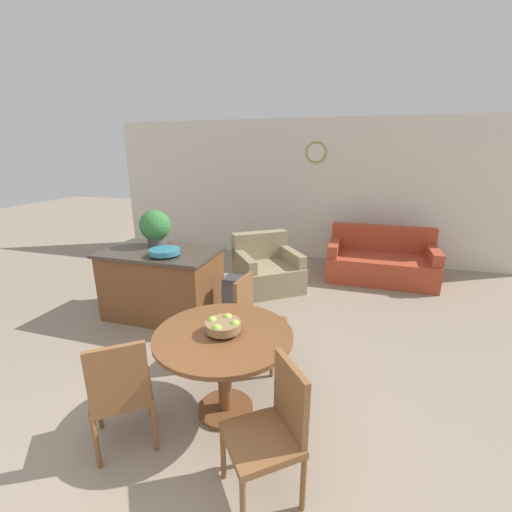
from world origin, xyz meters
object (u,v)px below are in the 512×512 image
(dining_chair_near_right, at_px, (273,426))
(armchair, at_px, (267,270))
(kitchen_island, at_px, (163,283))
(potted_plant, at_px, (155,227))
(dining_table, at_px, (224,352))
(fruit_bowl, at_px, (223,325))
(couch, at_px, (380,262))
(dining_chair_near_left, at_px, (121,389))
(teal_bowl, at_px, (165,252))
(dining_chair_far_side, at_px, (254,317))
(trash_bin, at_px, (237,301))

(dining_chair_near_right, distance_m, armchair, 3.47)
(kitchen_island, relative_size, potted_plant, 3.01)
(dining_table, bearing_deg, fruit_bowl, 110.59)
(kitchen_island, height_order, potted_plant, potted_plant)
(kitchen_island, distance_m, couch, 3.62)
(dining_table, relative_size, dining_chair_near_left, 1.21)
(fruit_bowl, distance_m, armchair, 2.85)
(kitchen_island, relative_size, teal_bowl, 3.89)
(dining_chair_far_side, bearing_deg, dining_table, 5.47)
(dining_table, height_order, potted_plant, potted_plant)
(couch, bearing_deg, dining_chair_near_left, -113.86)
(potted_plant, bearing_deg, dining_table, -45.23)
(potted_plant, xyz_separation_m, trash_bin, (1.19, -0.17, -0.84))
(trash_bin, distance_m, armchair, 1.31)
(dining_table, relative_size, kitchen_island, 0.76)
(kitchen_island, bearing_deg, fruit_bowl, -44.82)
(trash_bin, bearing_deg, potted_plant, 172.11)
(dining_chair_near_right, xyz_separation_m, potted_plant, (-2.17, 2.19, 0.65))
(dining_table, relative_size, dining_chair_near_right, 1.21)
(dining_chair_near_left, xyz_separation_m, fruit_bowl, (0.56, 0.55, 0.31))
(dining_chair_near_left, xyz_separation_m, teal_bowl, (-0.71, 1.80, 0.44))
(dining_table, distance_m, trash_bin, 1.55)
(teal_bowl, height_order, trash_bin, teal_bowl)
(dining_chair_far_side, height_order, trash_bin, dining_chair_far_side)
(dining_table, height_order, couch, couch)
(kitchen_island, distance_m, armchair, 1.71)
(dining_chair_far_side, distance_m, trash_bin, 0.83)
(dining_chair_far_side, bearing_deg, potted_plant, -111.18)
(couch, bearing_deg, dining_chair_far_side, -114.30)
(fruit_bowl, xyz_separation_m, armchair, (-0.40, 2.77, -0.52))
(armchair, bearing_deg, teal_bowl, -156.63)
(dining_chair_far_side, relative_size, armchair, 0.70)
(armchair, bearing_deg, couch, -8.46)
(teal_bowl, relative_size, trash_bin, 0.59)
(potted_plant, bearing_deg, teal_bowl, -46.91)
(potted_plant, bearing_deg, dining_chair_near_right, -45.38)
(dining_table, xyz_separation_m, trash_bin, (-0.43, 1.47, -0.26))
(dining_chair_near_left, bearing_deg, trash_bin, 47.39)
(dining_chair_near_left, distance_m, armchair, 3.33)
(couch, bearing_deg, fruit_bowl, -109.70)
(dining_chair_far_side, relative_size, kitchen_island, 0.63)
(teal_bowl, xyz_separation_m, armchair, (0.87, 1.52, -0.66))
(potted_plant, distance_m, armchair, 1.88)
(dining_chair_near_right, xyz_separation_m, kitchen_island, (-2.00, 2.01, -0.05))
(kitchen_island, xyz_separation_m, potted_plant, (-0.17, 0.19, 0.70))
(potted_plant, bearing_deg, kitchen_island, -48.48)
(dining_chair_far_side, bearing_deg, fruit_bowl, 5.44)
(couch, bearing_deg, kitchen_island, -140.58)
(dining_chair_far_side, xyz_separation_m, teal_bowl, (-1.28, 0.47, 0.44))
(dining_chair_far_side, xyz_separation_m, potted_plant, (-1.63, 0.85, 0.65))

